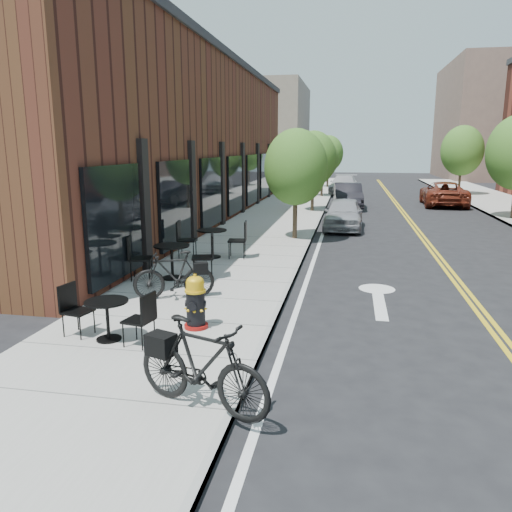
# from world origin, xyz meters

# --- Properties ---
(ground) EXTENTS (120.00, 120.00, 0.00)m
(ground) POSITION_xyz_m (0.00, 0.00, 0.00)
(ground) COLOR black
(ground) RESTS_ON ground
(sidewalk_near) EXTENTS (4.00, 70.00, 0.12)m
(sidewalk_near) POSITION_xyz_m (-2.00, 10.00, 0.06)
(sidewalk_near) COLOR #9E9B93
(sidewalk_near) RESTS_ON ground
(building_near) EXTENTS (5.00, 28.00, 7.00)m
(building_near) POSITION_xyz_m (-6.50, 14.00, 3.50)
(building_near) COLOR #4C2218
(building_near) RESTS_ON ground
(bg_building_left) EXTENTS (8.00, 14.00, 10.00)m
(bg_building_left) POSITION_xyz_m (-8.00, 48.00, 5.00)
(bg_building_left) COLOR #726656
(bg_building_left) RESTS_ON ground
(bg_building_right) EXTENTS (10.00, 16.00, 12.00)m
(bg_building_right) POSITION_xyz_m (16.00, 50.00, 6.00)
(bg_building_right) COLOR brown
(bg_building_right) RESTS_ON ground
(tree_near_a) EXTENTS (2.20, 2.20, 3.81)m
(tree_near_a) POSITION_xyz_m (-0.60, 9.00, 2.60)
(tree_near_a) COLOR #382B1E
(tree_near_a) RESTS_ON sidewalk_near
(tree_near_b) EXTENTS (2.30, 2.30, 3.98)m
(tree_near_b) POSITION_xyz_m (-0.60, 17.00, 2.71)
(tree_near_b) COLOR #382B1E
(tree_near_b) RESTS_ON sidewalk_near
(tree_near_c) EXTENTS (2.10, 2.10, 3.67)m
(tree_near_c) POSITION_xyz_m (-0.60, 25.00, 2.53)
(tree_near_c) COLOR #382B1E
(tree_near_c) RESTS_ON sidewalk_near
(tree_near_d) EXTENTS (2.40, 2.40, 4.11)m
(tree_near_d) POSITION_xyz_m (-0.60, 33.00, 2.79)
(tree_near_d) COLOR #382B1E
(tree_near_d) RESTS_ON sidewalk_near
(tree_far_c) EXTENTS (2.80, 2.80, 4.62)m
(tree_far_c) POSITION_xyz_m (8.60, 28.00, 3.06)
(tree_far_c) COLOR #382B1E
(tree_far_c) RESTS_ON sidewalk_far
(fire_hydrant) EXTENTS (0.49, 0.49, 0.99)m
(fire_hydrant) POSITION_xyz_m (-1.33, -0.31, 0.59)
(fire_hydrant) COLOR maroon
(fire_hydrant) RESTS_ON sidewalk_near
(bicycle_left) EXTENTS (1.77, 1.09, 1.03)m
(bicycle_left) POSITION_xyz_m (-2.32, 1.30, 0.63)
(bicycle_left) COLOR black
(bicycle_left) RESTS_ON sidewalk_near
(bicycle_right) EXTENTS (2.00, 1.18, 1.16)m
(bicycle_right) POSITION_xyz_m (-0.39, -3.05, 0.70)
(bicycle_right) COLOR black
(bicycle_right) RESTS_ON sidewalk_near
(bistro_set_a) EXTENTS (1.69, 0.83, 0.89)m
(bistro_set_a) POSITION_xyz_m (-2.60, -1.14, 0.57)
(bistro_set_a) COLOR black
(bistro_set_a) RESTS_ON sidewalk_near
(bistro_set_b) EXTENTS (2.07, 1.07, 1.09)m
(bistro_set_b) POSITION_xyz_m (-2.93, 2.87, 0.67)
(bistro_set_b) COLOR black
(bistro_set_b) RESTS_ON sidewalk_near
(bistro_set_c) EXTENTS (2.02, 0.96, 1.07)m
(bistro_set_c) POSITION_xyz_m (-2.62, 5.38, 0.66)
(bistro_set_c) COLOR black
(bistro_set_c) RESTS_ON sidewalk_near
(parked_car_a) EXTENTS (1.61, 3.79, 1.28)m
(parked_car_a) POSITION_xyz_m (1.05, 12.08, 0.64)
(parked_car_a) COLOR #999BA1
(parked_car_a) RESTS_ON ground
(parked_car_b) EXTENTS (1.72, 4.20, 1.35)m
(parked_car_b) POSITION_xyz_m (1.15, 19.50, 0.68)
(parked_car_b) COLOR black
(parked_car_b) RESTS_ON ground
(parked_car_c) EXTENTS (2.17, 4.73, 1.34)m
(parked_car_c) POSITION_xyz_m (0.80, 28.04, 0.67)
(parked_car_c) COLOR #B5B4BA
(parked_car_c) RESTS_ON ground
(parked_car_far) EXTENTS (2.46, 5.04, 1.38)m
(parked_car_far) POSITION_xyz_m (6.52, 21.65, 0.69)
(parked_car_far) COLOR maroon
(parked_car_far) RESTS_ON ground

